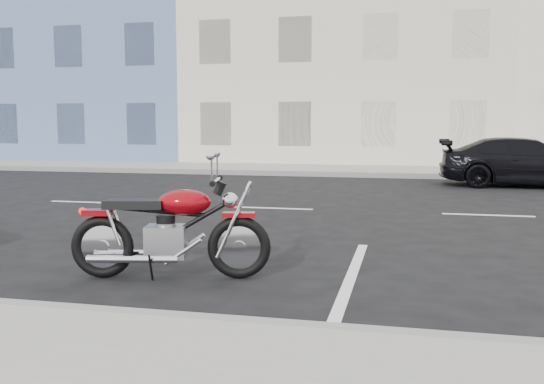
{
  "coord_description": "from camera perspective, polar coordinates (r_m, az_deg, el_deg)",
  "views": [
    {
      "loc": [
        0.58,
        -11.4,
        1.68
      ],
      "look_at": [
        -1.09,
        -4.02,
        0.8
      ],
      "focal_mm": 40.0,
      "sensor_mm": 36.0,
      "label": 1
    }
  ],
  "objects": [
    {
      "name": "sidewalk_far",
      "position": [
        20.92,
        -2.73,
        2.23
      ],
      "size": [
        80.0,
        3.4,
        0.15
      ],
      "primitive_type": "cube",
      "color": "gray",
      "rests_on": "ground"
    },
    {
      "name": "motorcycle",
      "position": [
        6.49,
        -2.88,
        -3.92
      ],
      "size": [
        2.13,
        0.81,
        1.08
      ],
      "rotation": [
        0.0,
        0.0,
        0.2
      ],
      "color": "black",
      "rests_on": "ground"
    },
    {
      "name": "car_far",
      "position": [
        17.07,
        22.78,
        2.6
      ],
      "size": [
        4.38,
        1.81,
        1.27
      ],
      "primitive_type": "imported",
      "rotation": [
        0.0,
        0.0,
        1.56
      ],
      "color": "black",
      "rests_on": "ground"
    },
    {
      "name": "bldg_cream",
      "position": [
        28.12,
        7.64,
        14.9
      ],
      "size": [
        12.0,
        12.0,
        11.5
      ],
      "primitive_type": "cube",
      "color": "beige",
      "rests_on": "ground"
    },
    {
      "name": "curb_far",
      "position": [
        19.3,
        -4.08,
        1.86
      ],
      "size": [
        80.0,
        0.12,
        0.16
      ],
      "primitive_type": "cube",
      "color": "gray",
      "rests_on": "ground"
    },
    {
      "name": "bldg_blue",
      "position": [
        31.67,
        -15.35,
        15.16
      ],
      "size": [
        12.0,
        12.0,
        13.0
      ],
      "primitive_type": "cube",
      "color": "#58709E",
      "rests_on": "ground"
    },
    {
      "name": "ground",
      "position": [
        11.54,
        9.75,
        -1.84
      ],
      "size": [
        120.0,
        120.0,
        0.0
      ],
      "primitive_type": "plane",
      "color": "black",
      "rests_on": "ground"
    }
  ]
}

